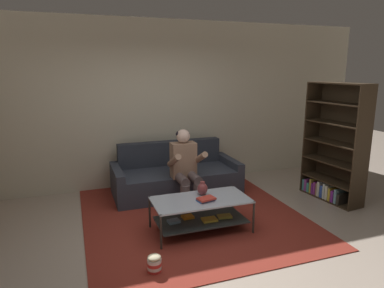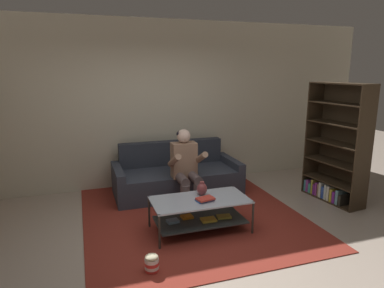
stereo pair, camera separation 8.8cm
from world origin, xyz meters
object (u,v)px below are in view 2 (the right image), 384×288
at_px(person_seated_center, 186,165).
at_px(bookshelf, 336,155).
at_px(vase, 202,189).
at_px(popcorn_tub, 152,263).
at_px(coffee_table, 200,210).
at_px(book_stack, 205,199).
at_px(couch, 176,177).

bearing_deg(person_seated_center, bookshelf, -13.07).
bearing_deg(vase, popcorn_tub, -135.40).
relative_size(bookshelf, popcorn_tub, 9.67).
relative_size(coffee_table, popcorn_tub, 6.44).
distance_m(coffee_table, bookshelf, 2.49).
bearing_deg(bookshelf, book_stack, -169.21).
xyz_separation_m(coffee_table, vase, (0.08, 0.14, 0.23)).
xyz_separation_m(bookshelf, popcorn_tub, (-3.20, -1.08, -0.63)).
bearing_deg(popcorn_tub, book_stack, 37.44).
bearing_deg(coffee_table, vase, 60.99).
xyz_separation_m(couch, vase, (-0.02, -1.33, 0.25)).
height_order(book_stack, bookshelf, bookshelf).
xyz_separation_m(coffee_table, bookshelf, (2.42, 0.37, 0.44)).
distance_m(vase, bookshelf, 2.36).
bearing_deg(vase, couch, 89.07).
bearing_deg(book_stack, couch, 87.83).
bearing_deg(couch, popcorn_tub, -112.06).
bearing_deg(couch, bookshelf, -25.19).
distance_m(book_stack, popcorn_tub, 1.10).
xyz_separation_m(book_stack, bookshelf, (2.38, 0.45, 0.27)).
distance_m(vase, popcorn_tub, 1.28).
height_order(person_seated_center, book_stack, person_seated_center).
xyz_separation_m(couch, person_seated_center, (-0.00, -0.55, 0.36)).
relative_size(person_seated_center, bookshelf, 0.63).
bearing_deg(bookshelf, vase, -174.25).
bearing_deg(book_stack, popcorn_tub, -142.56).
relative_size(couch, person_seated_center, 1.78).
distance_m(coffee_table, vase, 0.28).
bearing_deg(vase, bookshelf, 5.75).
height_order(person_seated_center, bookshelf, bookshelf).
xyz_separation_m(vase, book_stack, (-0.04, -0.22, -0.06)).
height_order(coffee_table, vase, vase).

